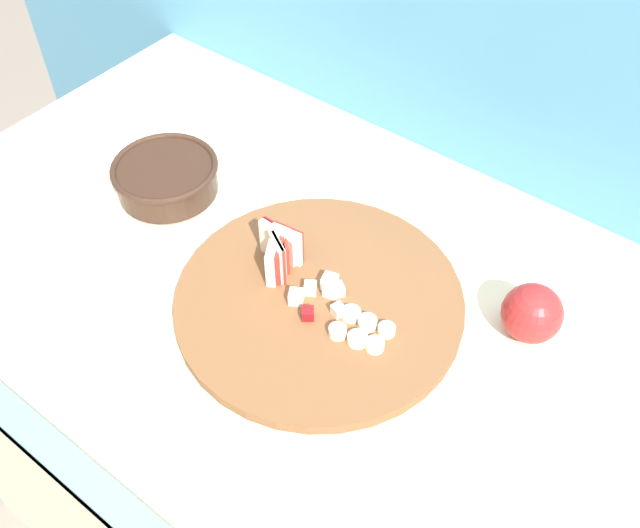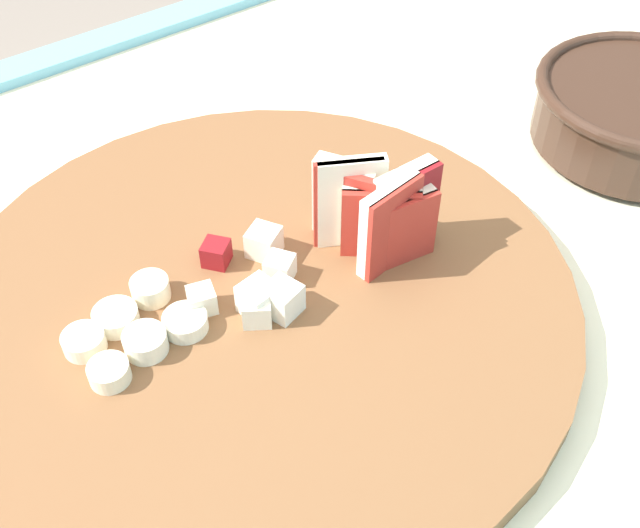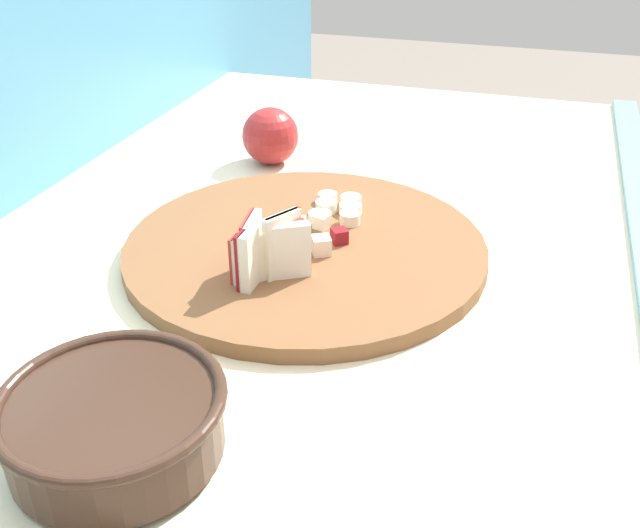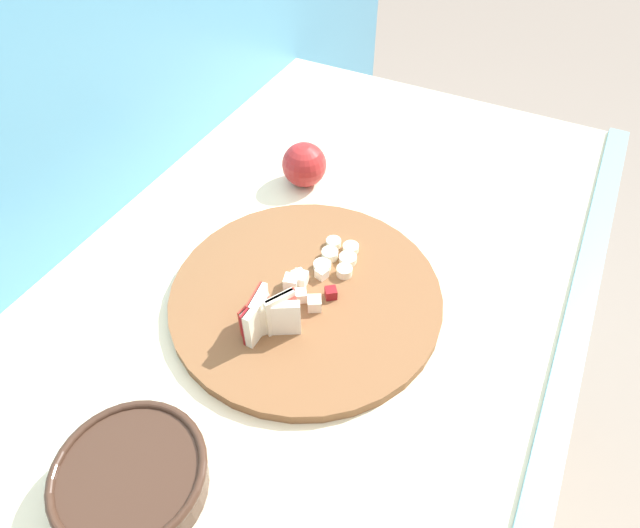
{
  "view_description": "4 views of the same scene",
  "coord_description": "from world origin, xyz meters",
  "px_view_note": "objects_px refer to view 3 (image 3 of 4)",
  "views": [
    {
      "loc": [
        0.37,
        -0.48,
        1.66
      ],
      "look_at": [
        -0.02,
        0.03,
        0.94
      ],
      "focal_mm": 39.81,
      "sensor_mm": 36.0,
      "label": 1
    },
    {
      "loc": [
        0.17,
        0.28,
        1.26
      ],
      "look_at": [
        -0.02,
        0.04,
        0.96
      ],
      "focal_mm": 43.05,
      "sensor_mm": 36.0,
      "label": 2
    },
    {
      "loc": [
        -0.66,
        -0.22,
        1.29
      ],
      "look_at": [
        -0.04,
        -0.03,
        0.92
      ],
      "focal_mm": 41.11,
      "sensor_mm": 36.0,
      "label": 3
    },
    {
      "loc": [
        -0.44,
        -0.25,
        1.51
      ],
      "look_at": [
        0.02,
        -0.01,
        0.97
      ],
      "focal_mm": 30.4,
      "sensor_mm": 36.0,
      "label": 4
    }
  ],
  "objects_px": {
    "apple_wedge_fan": "(265,251)",
    "whole_apple": "(270,136)",
    "apple_dice_pile": "(305,233)",
    "banana_slice_rows": "(338,208)",
    "ceramic_bowl": "(114,421)",
    "cutting_board": "(302,247)"
  },
  "relations": [
    {
      "from": "banana_slice_rows",
      "to": "cutting_board",
      "type": "bearing_deg",
      "value": 166.82
    },
    {
      "from": "apple_dice_pile",
      "to": "whole_apple",
      "type": "height_order",
      "value": "whole_apple"
    },
    {
      "from": "apple_wedge_fan",
      "to": "apple_dice_pile",
      "type": "distance_m",
      "value": 0.09
    },
    {
      "from": "ceramic_bowl",
      "to": "whole_apple",
      "type": "xyz_separation_m",
      "value": [
        0.57,
        0.09,
        0.01
      ]
    },
    {
      "from": "apple_wedge_fan",
      "to": "ceramic_bowl",
      "type": "height_order",
      "value": "apple_wedge_fan"
    },
    {
      "from": "cutting_board",
      "to": "apple_dice_pile",
      "type": "relative_size",
      "value": 4.74
    },
    {
      "from": "apple_wedge_fan",
      "to": "whole_apple",
      "type": "distance_m",
      "value": 0.34
    },
    {
      "from": "banana_slice_rows",
      "to": "apple_dice_pile",
      "type": "bearing_deg",
      "value": 168.37
    },
    {
      "from": "apple_dice_pile",
      "to": "banana_slice_rows",
      "type": "height_order",
      "value": "apple_dice_pile"
    },
    {
      "from": "apple_wedge_fan",
      "to": "cutting_board",
      "type": "bearing_deg",
      "value": -7.78
    },
    {
      "from": "apple_dice_pile",
      "to": "apple_wedge_fan",
      "type": "bearing_deg",
      "value": 170.69
    },
    {
      "from": "apple_wedge_fan",
      "to": "ceramic_bowl",
      "type": "bearing_deg",
      "value": 175.05
    },
    {
      "from": "banana_slice_rows",
      "to": "apple_wedge_fan",
      "type": "bearing_deg",
      "value": 169.58
    },
    {
      "from": "ceramic_bowl",
      "to": "whole_apple",
      "type": "height_order",
      "value": "whole_apple"
    },
    {
      "from": "banana_slice_rows",
      "to": "ceramic_bowl",
      "type": "bearing_deg",
      "value": 172.89
    },
    {
      "from": "apple_wedge_fan",
      "to": "ceramic_bowl",
      "type": "relative_size",
      "value": 0.43
    },
    {
      "from": "apple_wedge_fan",
      "to": "banana_slice_rows",
      "type": "height_order",
      "value": "apple_wedge_fan"
    },
    {
      "from": "apple_dice_pile",
      "to": "whole_apple",
      "type": "bearing_deg",
      "value": 28.27
    },
    {
      "from": "apple_wedge_fan",
      "to": "whole_apple",
      "type": "xyz_separation_m",
      "value": [
        0.32,
        0.12,
        -0.01
      ]
    },
    {
      "from": "apple_dice_pile",
      "to": "banana_slice_rows",
      "type": "distance_m",
      "value": 0.08
    },
    {
      "from": "apple_dice_pile",
      "to": "whole_apple",
      "type": "distance_m",
      "value": 0.27
    },
    {
      "from": "banana_slice_rows",
      "to": "ceramic_bowl",
      "type": "xyz_separation_m",
      "value": [
        -0.41,
        0.05,
        0.01
      ]
    }
  ]
}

